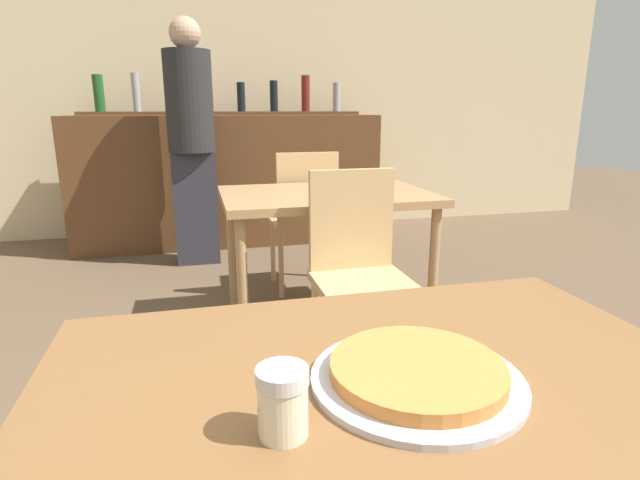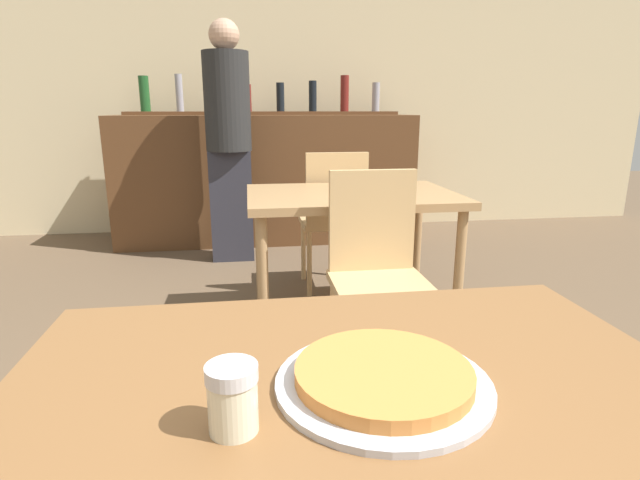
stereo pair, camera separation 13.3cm
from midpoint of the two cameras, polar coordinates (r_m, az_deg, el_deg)
name	(u,v)px [view 2 (the right image)]	position (r m, az deg, el deg)	size (l,w,h in m)	color
wall_back	(262,83)	(4.97, -5.84, 17.42)	(8.00, 0.05, 2.80)	beige
dining_table_near	(353,423)	(0.90, 8.32, -20.12)	(1.16, 0.79, 0.72)	brown
dining_table_far	(351,209)	(2.63, 5.07, 3.55)	(1.08, 0.75, 0.74)	#A87F51
bar_counter	(267,179)	(4.50, -5.27, 6.94)	(2.60, 0.56, 1.11)	brown
bar_back_shelf	(263,106)	(4.60, -5.69, 14.97)	(2.39, 0.24, 0.34)	brown
chair_far_side_front	(377,263)	(2.15, 8.26, -2.63)	(0.40, 0.40, 0.91)	tan
chair_far_side_back	(334,212)	(3.17, 2.80, 3.15)	(0.40, 0.40, 0.91)	tan
pizza_tray	(383,378)	(0.85, 11.86, -15.28)	(0.35, 0.35, 0.04)	#B7B7BC
cheese_shaker	(233,398)	(0.72, -4.57, -17.67)	(0.07, 0.07, 0.10)	beige
person_standing	(229,135)	(3.88, -9.43, 11.80)	(0.34, 0.34, 1.79)	#2D2D38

